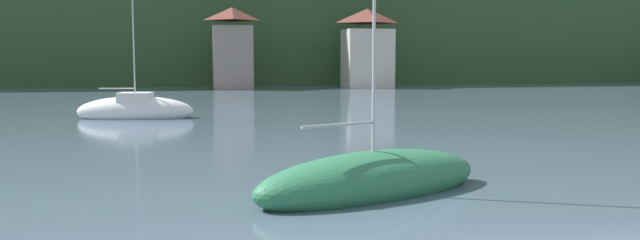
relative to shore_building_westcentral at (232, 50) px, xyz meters
The scene contains 5 objects.
wooded_hillside 40.83m from the shore_building_westcentral, 110.96° to the left, with size 352.00×55.92×46.92m.
shore_building_westcentral is the anchor object (origin of this frame).
shore_building_central 15.80m from the shore_building_westcentral, ahead, with size 5.64×5.09×9.25m.
sailboat_mid_1 56.51m from the shore_building_westcentral, 89.52° to the right, with size 7.59×4.95×10.82m.
sailboat_far_4 34.32m from the shore_building_westcentral, 103.10° to the right, with size 7.10×2.95×8.74m.
Camera 1 is at (-4.17, 17.40, 3.72)m, focal length 35.82 mm.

